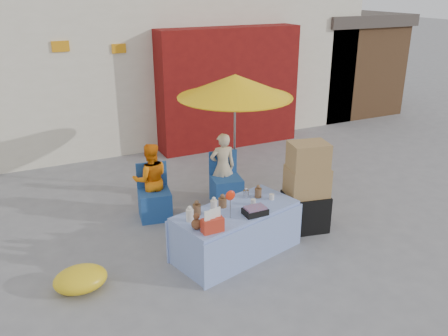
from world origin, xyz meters
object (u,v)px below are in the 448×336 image
market_table (236,231)px  chair_left (155,202)px  chair_right (226,188)px  vendor_beige (223,167)px  vendor_orange (151,180)px  box_stack (306,190)px  umbrella (235,86)px

market_table → chair_left: market_table is taller
market_table → chair_right: size_ratio=2.21×
market_table → vendor_beige: 1.77m
chair_left → vendor_beige: bearing=16.0°
chair_right → chair_left: bearing=-170.1°
chair_right → vendor_beige: size_ratio=0.72×
chair_left → vendor_orange: 0.36m
vendor_orange → box_stack: size_ratio=0.86×
market_table → box_stack: box_stack is taller
market_table → vendor_orange: vendor_orange is taller
chair_right → vendor_orange: 1.30m
market_table → chair_left: bearing=98.7°
vendor_orange → box_stack: 2.41m
chair_left → chair_right: 1.25m
chair_right → market_table: bearing=-101.8°
chair_left → umbrella: bearing=20.3°
chair_left → vendor_orange: size_ratio=0.72×
chair_right → box_stack: size_ratio=0.62×
chair_left → vendor_beige: size_ratio=0.72×
vendor_beige → box_stack: box_stack is taller
chair_right → vendor_orange: size_ratio=0.72×
chair_left → box_stack: (1.90, -1.34, 0.37)m
chair_right → umbrella: (0.30, 0.28, 1.64)m
vendor_beige → umbrella: 1.35m
vendor_orange → market_table: bearing=121.3°
chair_right → box_stack: bearing=-54.3°
market_table → chair_right: bearing=53.9°
umbrella → box_stack: umbrella is taller
vendor_beige → umbrella: (0.30, 0.15, 1.30)m
chair_right → box_stack: box_stack is taller
vendor_orange → chair_right: bearing=-176.2°
umbrella → vendor_orange: bearing=-174.5°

